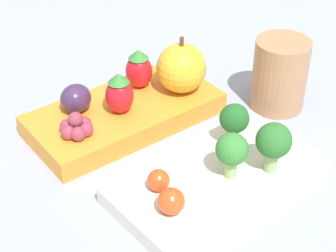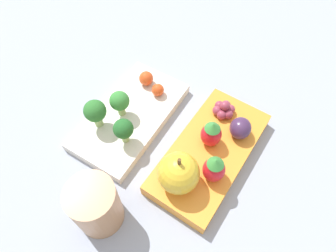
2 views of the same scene
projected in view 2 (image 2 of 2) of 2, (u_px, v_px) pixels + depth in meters
ground_plane at (171, 135)px, 0.51m from camera, size 4.00×4.00×0.00m
bento_box_savoury at (130, 117)px, 0.52m from camera, size 0.23×0.14×0.02m
bento_box_fruit at (210, 153)px, 0.48m from camera, size 0.24×0.14×0.03m
broccoli_floret_0 at (120, 102)px, 0.49m from camera, size 0.03×0.03×0.05m
broccoli_floret_1 at (95, 112)px, 0.47m from camera, size 0.04×0.04×0.06m
broccoli_floret_2 at (123, 129)px, 0.46m from camera, size 0.03×0.03×0.05m
cherry_tomato_0 at (146, 78)px, 0.54m from camera, size 0.03×0.03×0.03m
cherry_tomato_1 at (158, 90)px, 0.53m from camera, size 0.02×0.02×0.02m
apple at (178, 173)px, 0.41m from camera, size 0.06×0.06×0.07m
strawberry_0 at (211, 133)px, 0.45m from camera, size 0.03×0.03×0.05m
strawberry_1 at (214, 169)px, 0.42m from camera, size 0.03×0.03×0.05m
plum at (240, 128)px, 0.47m from camera, size 0.04×0.03×0.03m
grape_cluster at (224, 109)px, 0.50m from camera, size 0.04×0.04×0.03m
drinking_cup at (96, 206)px, 0.40m from camera, size 0.07×0.07×0.09m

